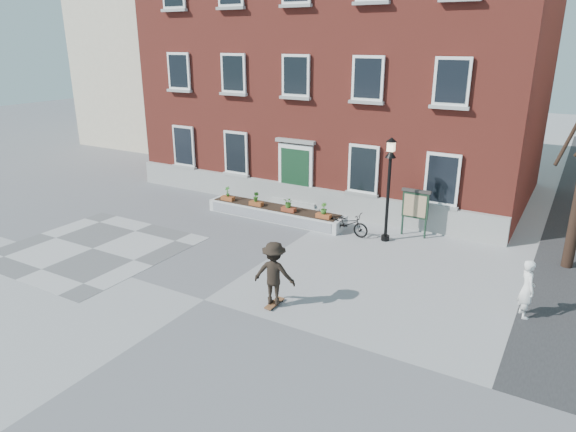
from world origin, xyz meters
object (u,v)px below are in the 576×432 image
Objects in this scene: bicycle at (347,224)px; bystander at (527,289)px; lamp_post at (389,175)px; notice_board at (415,205)px; skateboarder at (274,273)px.

bicycle is 1.05× the size of bystander.
bystander is 0.42× the size of lamp_post.
bystander is at bearing -113.86° from bicycle.
bystander is 6.31m from notice_board.
skateboarder reaches higher than bystander.
lamp_post is 2.03× the size of skateboarder.
notice_board reaches higher than bicycle.
bicycle is 0.90× the size of skateboarder.
lamp_post is 2.10× the size of notice_board.
bicycle is at bearing 94.86° from skateboarder.
bicycle is 2.57m from lamp_post.
lamp_post is at bearing 30.13° from bystander.
bicycle is at bearing -153.44° from notice_board.
lamp_post is 6.66m from skateboarder.
skateboarder is (-6.22, -2.94, 0.17)m from bystander.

